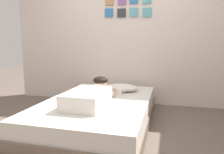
{
  "coord_description": "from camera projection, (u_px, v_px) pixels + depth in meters",
  "views": [
    {
      "loc": [
        0.69,
        -2.12,
        1.04
      ],
      "look_at": [
        -0.06,
        0.72,
        0.58
      ],
      "focal_mm": 34.46,
      "sensor_mm": 36.0,
      "label": 1
    }
  ],
  "objects": [
    {
      "name": "person_lying",
      "position": [
        91.0,
        95.0,
        2.57
      ],
      "size": [
        0.43,
        0.92,
        0.27
      ],
      "color": "silver",
      "rests_on": "bed"
    },
    {
      "name": "back_wall",
      "position": [
        128.0,
        31.0,
        3.7
      ],
      "size": [
        4.22,
        0.12,
        2.5
      ],
      "color": "silver",
      "rests_on": "ground"
    },
    {
      "name": "ground_plane",
      "position": [
        101.0,
        139.0,
        2.36
      ],
      "size": [
        12.45,
        12.45,
        0.0
      ],
      "primitive_type": "plane",
      "color": "#66564C"
    },
    {
      "name": "pillow",
      "position": [
        121.0,
        88.0,
        3.23
      ],
      "size": [
        0.52,
        0.32,
        0.11
      ],
      "primitive_type": "ellipsoid",
      "color": "white",
      "rests_on": "bed"
    },
    {
      "name": "bed",
      "position": [
        99.0,
        112.0,
        2.77
      ],
      "size": [
        1.3,
        2.04,
        0.33
      ],
      "color": "#726051",
      "rests_on": "ground"
    },
    {
      "name": "cell_phone",
      "position": [
        68.0,
        104.0,
        2.51
      ],
      "size": [
        0.07,
        0.14,
        0.01
      ],
      "primitive_type": "cube",
      "color": "black",
      "rests_on": "bed"
    },
    {
      "name": "coffee_cup",
      "position": [
        119.0,
        92.0,
        3.01
      ],
      "size": [
        0.12,
        0.09,
        0.07
      ],
      "color": "white",
      "rests_on": "bed"
    }
  ]
}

